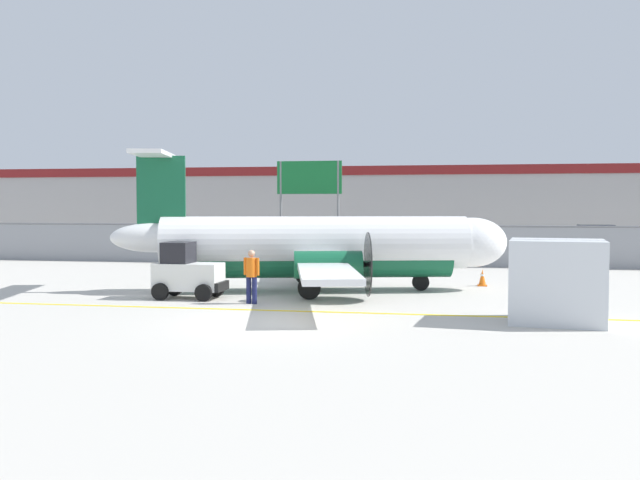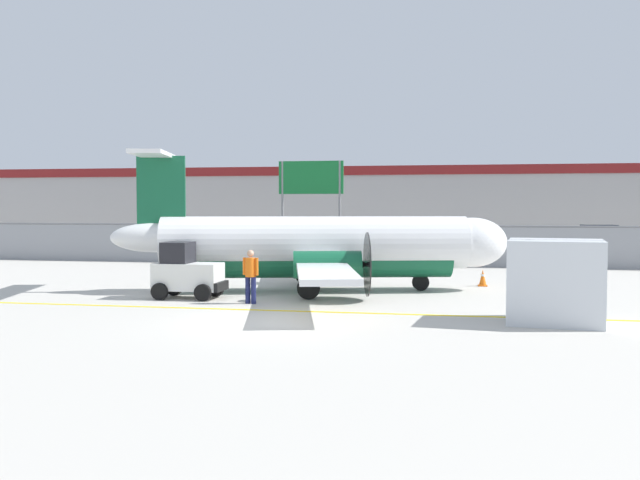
# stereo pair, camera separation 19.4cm
# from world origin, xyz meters

# --- Properties ---
(ground_plane) EXTENTS (140.00, 140.00, 0.01)m
(ground_plane) POSITION_xyz_m (0.00, 2.00, 0.00)
(ground_plane) COLOR #BCB7AD
(perimeter_fence) EXTENTS (98.00, 0.10, 2.10)m
(perimeter_fence) POSITION_xyz_m (0.00, 18.00, 1.12)
(perimeter_fence) COLOR gray
(perimeter_fence) RESTS_ON ground
(parking_lot_strip) EXTENTS (98.00, 17.00, 0.12)m
(parking_lot_strip) POSITION_xyz_m (0.00, 29.50, 0.06)
(parking_lot_strip) COLOR #38383A
(parking_lot_strip) RESTS_ON ground
(background_building) EXTENTS (91.00, 8.10, 6.50)m
(background_building) POSITION_xyz_m (0.00, 47.99, 3.26)
(background_building) COLOR #BCB7B2
(background_building) RESTS_ON ground
(commuter_airplane) EXTENTS (14.22, 15.93, 4.92)m
(commuter_airplane) POSITION_xyz_m (0.09, 6.90, 1.60)
(commuter_airplane) COLOR white
(commuter_airplane) RESTS_ON ground
(baggage_tug) EXTENTS (2.35, 1.42, 1.88)m
(baggage_tug) POSITION_xyz_m (-3.98, 4.13, 0.86)
(baggage_tug) COLOR silver
(baggage_tug) RESTS_ON ground
(ground_crew_worker) EXTENTS (0.55, 0.40, 1.70)m
(ground_crew_worker) POSITION_xyz_m (-1.52, 3.28, 0.95)
(ground_crew_worker) COLOR #191E4C
(ground_crew_worker) RESTS_ON ground
(cargo_container) EXTENTS (2.63, 2.28, 2.20)m
(cargo_container) POSITION_xyz_m (7.42, 1.27, 1.10)
(cargo_container) COLOR silver
(cargo_container) RESTS_ON ground
(traffic_cone_near_left) EXTENTS (0.36, 0.36, 0.64)m
(traffic_cone_near_left) POSITION_xyz_m (5.86, 9.60, 0.31)
(traffic_cone_near_left) COLOR orange
(traffic_cone_near_left) RESTS_ON ground
(traffic_cone_near_right) EXTENTS (0.36, 0.36, 0.64)m
(traffic_cone_near_right) POSITION_xyz_m (-5.31, 8.11, 0.31)
(traffic_cone_near_right) COLOR orange
(traffic_cone_near_right) RESTS_ON ground
(parked_car_0) EXTENTS (4.32, 2.25, 1.58)m
(parked_car_0) POSITION_xyz_m (-15.75, 31.34, 0.89)
(parked_car_0) COLOR #B28C19
(parked_car_0) RESTS_ON parking_lot_strip
(parked_car_1) EXTENTS (4.39, 2.43, 1.58)m
(parked_car_1) POSITION_xyz_m (-8.49, 25.61, 0.89)
(parked_car_1) COLOR gray
(parked_car_1) RESTS_ON parking_lot_strip
(parked_car_2) EXTENTS (4.28, 2.18, 1.58)m
(parked_car_2) POSITION_xyz_m (-4.47, 24.31, 0.89)
(parked_car_2) COLOR navy
(parked_car_2) RESTS_ON parking_lot_strip
(parked_car_3) EXTENTS (4.38, 2.41, 1.58)m
(parked_car_3) POSITION_xyz_m (-0.70, 24.09, 0.89)
(parked_car_3) COLOR navy
(parked_car_3) RESTS_ON parking_lot_strip
(parked_car_4) EXTENTS (4.30, 2.21, 1.58)m
(parked_car_4) POSITION_xyz_m (4.32, 35.88, 0.89)
(parked_car_4) COLOR gray
(parked_car_4) RESTS_ON parking_lot_strip
(parked_car_5) EXTENTS (4.28, 2.17, 1.58)m
(parked_car_5) POSITION_xyz_m (10.43, 29.27, 0.89)
(parked_car_5) COLOR #19662D
(parked_car_5) RESTS_ON parking_lot_strip
(parked_car_6) EXTENTS (4.33, 2.28, 1.58)m
(parked_car_6) POSITION_xyz_m (14.79, 34.24, 0.89)
(parked_car_6) COLOR silver
(parked_car_6) RESTS_ON parking_lot_strip
(highway_sign) EXTENTS (3.60, 0.14, 5.50)m
(highway_sign) POSITION_xyz_m (-2.98, 20.03, 4.14)
(highway_sign) COLOR slate
(highway_sign) RESTS_ON ground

